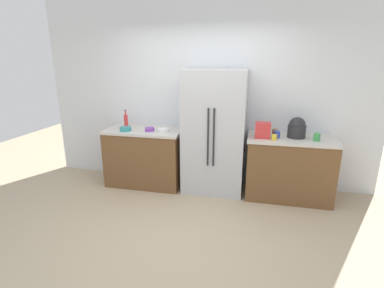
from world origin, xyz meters
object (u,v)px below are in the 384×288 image
(rice_cooker, at_px, (297,128))
(bowl_b, at_px, (126,129))
(refrigerator, at_px, (214,132))
(bottle_a, at_px, (126,120))
(cup_b, at_px, (275,132))
(cup_d, at_px, (277,134))
(bowl_a, at_px, (150,129))
(toaster, at_px, (263,130))
(bowl_c, at_px, (163,130))
(cup_c, at_px, (317,137))
(cup_a, at_px, (274,137))

(rice_cooker, bearing_deg, bowl_b, -176.22)
(refrigerator, distance_m, bottle_a, 1.46)
(cup_b, relative_size, cup_d, 1.03)
(refrigerator, xyz_separation_m, cup_b, (0.87, 0.05, 0.04))
(cup_b, bearing_deg, bowl_a, -175.32)
(toaster, relative_size, cup_b, 2.32)
(refrigerator, bearing_deg, toaster, -9.46)
(toaster, relative_size, bowl_a, 1.52)
(refrigerator, height_order, bowl_a, refrigerator)
(bottle_a, bearing_deg, bowl_b, -67.06)
(refrigerator, height_order, cup_d, refrigerator)
(cup_b, relative_size, bowl_c, 0.51)
(bowl_a, bearing_deg, cup_c, -0.43)
(bowl_b, bearing_deg, rice_cooker, 3.78)
(cup_b, xyz_separation_m, cup_c, (0.54, -0.17, 0.00))
(cup_c, distance_m, bowl_b, 2.76)
(toaster, distance_m, rice_cooker, 0.48)
(bottle_a, relative_size, cup_a, 3.62)
(cup_b, relative_size, cup_c, 0.91)
(toaster, bearing_deg, refrigerator, 170.54)
(cup_a, bearing_deg, cup_c, 9.47)
(cup_c, distance_m, bowl_c, 2.17)
(toaster, bearing_deg, bottle_a, 174.80)
(bottle_a, distance_m, bowl_c, 0.73)
(bowl_b, xyz_separation_m, bowl_c, (0.59, 0.05, -0.00))
(cup_d, xyz_separation_m, bowl_b, (-2.25, -0.10, -0.02))
(cup_a, height_order, bowl_a, cup_a)
(cup_d, relative_size, bowl_b, 0.51)
(bottle_a, bearing_deg, rice_cooker, -1.74)
(cup_a, relative_size, bowl_a, 0.54)
(rice_cooker, distance_m, bowl_a, 2.15)
(refrigerator, distance_m, cup_d, 0.90)
(cup_d, bearing_deg, refrigerator, 175.70)
(refrigerator, xyz_separation_m, cup_a, (0.86, -0.21, 0.03))
(toaster, xyz_separation_m, bottle_a, (-2.15, 0.20, -0.00))
(rice_cooker, xyz_separation_m, cup_c, (0.25, -0.12, -0.08))
(refrigerator, bearing_deg, bowl_a, -174.10)
(cup_c, relative_size, bowl_c, 0.56)
(bowl_c, bearing_deg, cup_c, -0.15)
(cup_c, relative_size, bowl_a, 0.72)
(refrigerator, height_order, cup_a, refrigerator)
(refrigerator, distance_m, cup_b, 0.88)
(toaster, relative_size, cup_a, 2.82)
(toaster, bearing_deg, cup_a, -31.54)
(toaster, bearing_deg, bowl_b, -178.62)
(rice_cooker, xyz_separation_m, cup_d, (-0.26, -0.07, -0.09))
(bottle_a, height_order, cup_a, bottle_a)
(toaster, bearing_deg, rice_cooker, 14.14)
(cup_b, xyz_separation_m, bowl_a, (-1.86, -0.15, -0.02))
(refrigerator, relative_size, bottle_a, 6.58)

